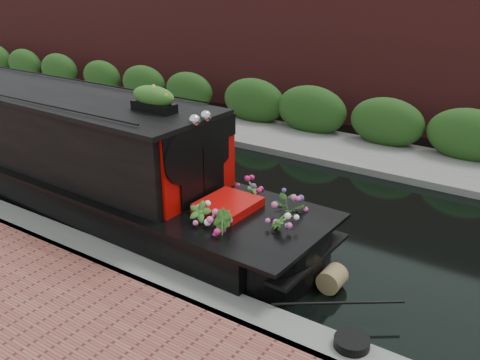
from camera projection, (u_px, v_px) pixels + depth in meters
The scene contains 8 objects.
ground at pixel (206, 194), 11.61m from camera, with size 80.00×80.00×0.00m, color black.
near_bank_coping at pixel (88, 258), 9.08m from camera, with size 40.00×0.60×0.50m, color slate.
far_bank_path at pixel (298, 144), 14.83m from camera, with size 40.00×2.40×0.34m, color slate.
far_hedge at pixel (313, 136), 15.52m from camera, with size 40.00×1.10×2.80m, color #214717.
far_brick_wall at pixel (343, 119), 17.13m from camera, with size 40.00×1.00×8.00m, color #561E1D.
narrowboat at pixel (42, 153), 11.44m from camera, with size 12.72×2.57×2.97m.
rope_fender at pixel (332, 279), 8.16m from camera, with size 0.37×0.37×0.39m, color olive.
coiled_mooring_rope at pixel (352, 342), 6.60m from camera, with size 0.45×0.45×0.12m, color black.
Camera 1 is at (6.58, -8.39, 4.66)m, focal length 40.00 mm.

